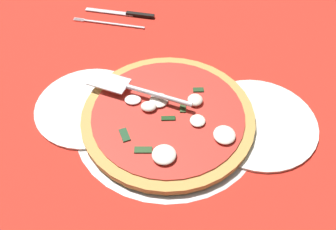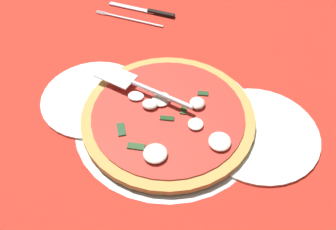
% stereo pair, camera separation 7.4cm
% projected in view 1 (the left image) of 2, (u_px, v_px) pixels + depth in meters
% --- Properties ---
extents(ground_plane, '(1.14, 1.14, 0.01)m').
position_uv_depth(ground_plane, '(159.00, 110.00, 0.78)').
color(ground_plane, red).
extents(pizza_pan, '(0.39, 0.39, 0.01)m').
position_uv_depth(pizza_pan, '(168.00, 119.00, 0.75)').
color(pizza_pan, silver).
rests_on(pizza_pan, ground_plane).
extents(dinner_plate_left, '(0.25, 0.25, 0.01)m').
position_uv_depth(dinner_plate_left, '(257.00, 122.00, 0.74)').
color(dinner_plate_left, white).
rests_on(dinner_plate_left, ground_plane).
extents(dinner_plate_right, '(0.23, 0.23, 0.01)m').
position_uv_depth(dinner_plate_right, '(90.00, 105.00, 0.78)').
color(dinner_plate_right, white).
rests_on(dinner_plate_right, ground_plane).
extents(pizza, '(0.36, 0.36, 0.03)m').
position_uv_depth(pizza, '(168.00, 116.00, 0.74)').
color(pizza, tan).
rests_on(pizza, pizza_pan).
extents(pizza_server, '(0.23, 0.11, 0.01)m').
position_uv_depth(pizza_server, '(135.00, 89.00, 0.76)').
color(pizza_server, silver).
rests_on(pizza_server, pizza).
extents(place_setting_near, '(0.22, 0.15, 0.01)m').
position_uv_depth(place_setting_near, '(118.00, 19.00, 0.99)').
color(place_setting_near, silver).
rests_on(place_setting_near, ground_plane).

